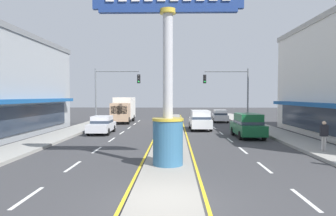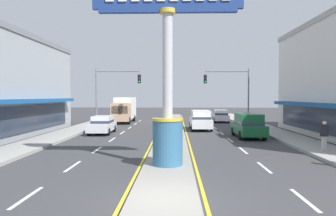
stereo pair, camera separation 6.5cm
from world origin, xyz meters
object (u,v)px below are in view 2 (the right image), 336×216
at_px(sedan_far_left_oncoming, 221,116).
at_px(pedestrian_near_kerb, 324,134).
at_px(traffic_light_left_side, 113,87).
at_px(traffic_light_right_side, 232,87).
at_px(sedan_near_left_lane, 102,125).
at_px(district_sign, 168,76).
at_px(box_truck_far_right_lane, 124,109).
at_px(suv_near_right_lane, 201,120).
at_px(suv_mid_left_lane, 248,125).

height_order(sedan_far_left_oncoming, pedestrian_near_kerb, pedestrian_near_kerb).
distance_m(traffic_light_left_side, traffic_light_right_side, 12.70).
bearing_deg(sedan_near_left_lane, pedestrian_near_kerb, -31.91).
distance_m(district_sign, traffic_light_right_side, 20.17).
xyz_separation_m(district_sign, box_truck_far_right_lane, (-6.09, 24.42, -2.45)).
relative_size(suv_near_right_lane, box_truck_far_right_lane, 0.67).
relative_size(box_truck_far_right_lane, suv_mid_left_lane, 1.50).
height_order(suv_near_right_lane, box_truck_far_right_lane, box_truck_far_right_lane).
bearing_deg(district_sign, sedan_near_left_lane, 115.38).
relative_size(traffic_light_left_side, box_truck_far_right_lane, 0.89).
bearing_deg(district_sign, suv_mid_left_lane, 59.82).
distance_m(traffic_light_right_side, sedan_near_left_lane, 14.37).
xyz_separation_m(district_sign, pedestrian_near_kerb, (8.71, 3.58, -3.01)).
xyz_separation_m(traffic_light_left_side, suv_mid_left_lane, (12.41, -8.26, -3.26)).
distance_m(district_sign, box_truck_far_right_lane, 25.29).
height_order(box_truck_far_right_lane, sedan_near_left_lane, box_truck_far_right_lane).
xyz_separation_m(box_truck_far_right_lane, sedan_far_left_oncoming, (12.14, 0.80, -0.91)).
bearing_deg(district_sign, sedan_far_left_oncoming, 76.50).
xyz_separation_m(traffic_light_left_side, suv_near_right_lane, (9.11, -2.81, -3.26)).
bearing_deg(traffic_light_right_side, suv_near_right_lane, -137.69).
bearing_deg(suv_near_right_lane, district_sign, -99.86).
xyz_separation_m(suv_near_right_lane, pedestrian_near_kerb, (5.95, -12.30, 0.15)).
bearing_deg(traffic_light_right_side, suv_mid_left_lane, -91.87).
distance_m(box_truck_far_right_lane, sedan_near_left_lane, 11.68).
bearing_deg(sedan_near_left_lane, box_truck_far_right_lane, 90.12).
height_order(suv_near_right_lane, pedestrian_near_kerb, suv_near_right_lane).
xyz_separation_m(district_sign, traffic_light_right_side, (6.35, 19.14, 0.10)).
height_order(traffic_light_right_side, sedan_near_left_lane, traffic_light_right_side).
bearing_deg(district_sign, traffic_light_left_side, 108.76).
height_order(sedan_near_left_lane, sedan_far_left_oncoming, same).
distance_m(district_sign, sedan_near_left_lane, 14.53).
bearing_deg(sedan_far_left_oncoming, sedan_near_left_lane, -134.23).
relative_size(traffic_light_left_side, traffic_light_right_side, 1.00).
bearing_deg(sedan_far_left_oncoming, traffic_light_left_side, -152.21).
bearing_deg(traffic_light_left_side, suv_mid_left_lane, -33.66).
xyz_separation_m(traffic_light_left_side, box_truck_far_right_lane, (0.26, 5.74, -2.55)).
distance_m(district_sign, traffic_light_left_side, 19.73).
relative_size(district_sign, suv_mid_left_lane, 1.84).
height_order(box_truck_far_right_lane, sedan_far_left_oncoming, box_truck_far_right_lane).
xyz_separation_m(traffic_light_right_side, sedan_far_left_oncoming, (-0.29, 6.08, -3.46)).
xyz_separation_m(suv_near_right_lane, sedan_far_left_oncoming, (3.30, 9.34, -0.20)).
distance_m(traffic_light_left_side, pedestrian_near_kerb, 21.56).
bearing_deg(suv_near_right_lane, pedestrian_near_kerb, -64.19).
bearing_deg(box_truck_far_right_lane, sedan_near_left_lane, -89.88).
bearing_deg(suv_near_right_lane, traffic_light_right_side, 42.31).
height_order(box_truck_far_right_lane, suv_mid_left_lane, box_truck_far_right_lane).
height_order(traffic_light_left_side, suv_near_right_lane, traffic_light_left_side).
distance_m(box_truck_far_right_lane, pedestrian_near_kerb, 25.57).
distance_m(sedan_near_left_lane, sedan_far_left_oncoming, 17.37).
xyz_separation_m(traffic_light_left_side, sedan_near_left_lane, (0.28, -5.91, -3.46)).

